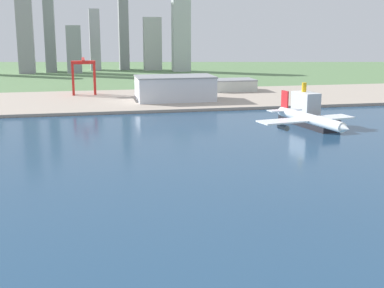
{
  "coord_description": "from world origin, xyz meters",
  "views": [
    {
      "loc": [
        -43.32,
        6.42,
        67.85
      ],
      "look_at": [
        -8.78,
        171.66,
        30.3
      ],
      "focal_mm": 50.3,
      "sensor_mm": 36.0,
      "label": 1
    }
  ],
  "objects_px": {
    "warehouse_main": "(175,88)",
    "warehouse_annex": "(232,85)",
    "cargo_ship": "(307,114)",
    "port_crane_red": "(83,68)",
    "airplane_landing": "(309,119)"
  },
  "relations": [
    {
      "from": "warehouse_main",
      "to": "warehouse_annex",
      "type": "height_order",
      "value": "warehouse_main"
    },
    {
      "from": "cargo_ship",
      "to": "warehouse_annex",
      "type": "xyz_separation_m",
      "value": [
        -0.4,
        184.7,
        0.0
      ]
    },
    {
      "from": "cargo_ship",
      "to": "port_crane_red",
      "type": "xyz_separation_m",
      "value": [
        -147.45,
        179.64,
        19.34
      ]
    },
    {
      "from": "warehouse_annex",
      "to": "warehouse_main",
      "type": "bearing_deg",
      "value": -140.06
    },
    {
      "from": "airplane_landing",
      "to": "cargo_ship",
      "type": "xyz_separation_m",
      "value": [
        75.29,
        171.03,
        -28.11
      ]
    },
    {
      "from": "airplane_landing",
      "to": "warehouse_annex",
      "type": "xyz_separation_m",
      "value": [
        74.9,
        355.73,
        -28.11
      ]
    },
    {
      "from": "port_crane_red",
      "to": "warehouse_annex",
      "type": "bearing_deg",
      "value": 1.97
    },
    {
      "from": "warehouse_annex",
      "to": "cargo_ship",
      "type": "bearing_deg",
      "value": -89.88
    },
    {
      "from": "airplane_landing",
      "to": "port_crane_red",
      "type": "bearing_deg",
      "value": 101.63
    },
    {
      "from": "warehouse_main",
      "to": "warehouse_annex",
      "type": "relative_size",
      "value": 1.52
    },
    {
      "from": "warehouse_main",
      "to": "warehouse_annex",
      "type": "distance_m",
      "value": 90.09
    },
    {
      "from": "port_crane_red",
      "to": "cargo_ship",
      "type": "bearing_deg",
      "value": -50.62
    },
    {
      "from": "warehouse_annex",
      "to": "airplane_landing",
      "type": "bearing_deg",
      "value": -101.89
    },
    {
      "from": "airplane_landing",
      "to": "warehouse_annex",
      "type": "distance_m",
      "value": 364.61
    },
    {
      "from": "airplane_landing",
      "to": "cargo_ship",
      "type": "distance_m",
      "value": 188.97
    }
  ]
}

